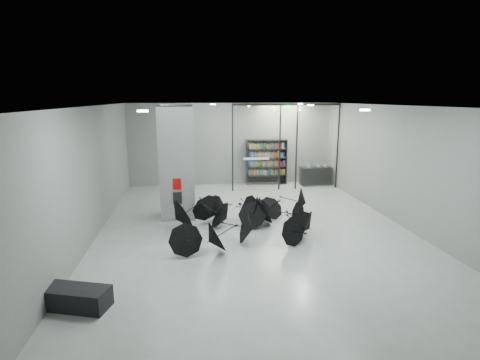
{
  "coord_description": "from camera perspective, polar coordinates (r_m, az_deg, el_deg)",
  "views": [
    {
      "loc": [
        -2.03,
        -11.27,
        4.25
      ],
      "look_at": [
        -0.3,
        1.5,
        1.4
      ],
      "focal_mm": 27.94,
      "sensor_mm": 36.0,
      "label": 1
    }
  ],
  "objects": [
    {
      "name": "bench",
      "position": [
        8.74,
        -23.72,
        -16.14
      ],
      "size": [
        1.47,
        0.97,
        0.43
      ],
      "primitive_type": "cube",
      "rotation": [
        0.0,
        0.0,
        -0.31
      ],
      "color": "black",
      "rests_on": "ground"
    },
    {
      "name": "bookshelf",
      "position": [
        18.67,
        4.1,
        2.76
      ],
      "size": [
        2.05,
        0.58,
        2.22
      ],
      "primitive_type": null,
      "rotation": [
        0.0,
        0.0,
        -0.09
      ],
      "color": "black",
      "rests_on": "ground"
    },
    {
      "name": "room",
      "position": [
        11.53,
        2.49,
        5.46
      ],
      "size": [
        14.0,
        14.02,
        4.01
      ],
      "color": "gray",
      "rests_on": "ground"
    },
    {
      "name": "column",
      "position": [
        13.46,
        -9.62,
        2.68
      ],
      "size": [
        1.2,
        1.2,
        4.0
      ],
      "primitive_type": "cube",
      "color": "slate",
      "rests_on": "ground"
    },
    {
      "name": "glass_partition",
      "position": [
        17.46,
        7.04,
        5.57
      ],
      "size": [
        5.06,
        0.08,
        4.0
      ],
      "color": "silver",
      "rests_on": "ground"
    },
    {
      "name": "exit_sign",
      "position": [
        17.15,
        7.39,
        10.93
      ],
      "size": [
        0.3,
        0.06,
        0.15
      ],
      "primitive_type": "cube",
      "color": "#0CE533",
      "rests_on": "room"
    },
    {
      "name": "shop_counter",
      "position": [
        18.89,
        11.48,
        0.61
      ],
      "size": [
        1.53,
        0.69,
        0.9
      ],
      "primitive_type": "cube",
      "rotation": [
        0.0,
        0.0,
        0.06
      ],
      "color": "black",
      "rests_on": "ground"
    },
    {
      "name": "info_panel",
      "position": [
        13.1,
        -9.52,
        -2.74
      ],
      "size": [
        0.3,
        0.03,
        0.42
      ],
      "primitive_type": "cube",
      "color": "black",
      "rests_on": "column"
    },
    {
      "name": "umbrella_cluster",
      "position": [
        12.34,
        1.55,
        -6.19
      ],
      "size": [
        5.7,
        4.24,
        1.32
      ],
      "color": "black",
      "rests_on": "ground"
    },
    {
      "name": "fire_cabinet",
      "position": [
        12.98,
        -9.6,
        -0.61
      ],
      "size": [
        0.28,
        0.04,
        0.38
      ],
      "primitive_type": "cube",
      "color": "#A50A07",
      "rests_on": "column"
    }
  ]
}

